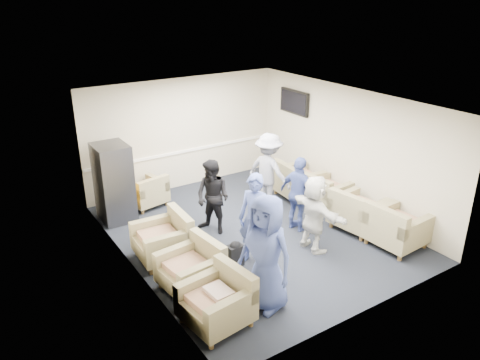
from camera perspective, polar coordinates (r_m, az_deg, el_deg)
floor at (r=9.60m, az=1.58°, el=-6.42°), size 6.00×6.00×0.00m
ceiling at (r=8.63m, az=1.77°, el=9.51°), size 6.00×6.00×0.00m
back_wall at (r=11.48m, az=-6.90°, el=5.66°), size 5.00×0.02×2.70m
front_wall at (r=7.00m, az=15.84°, el=-6.40°), size 5.00×0.02×2.70m
left_wall at (r=7.98m, az=-13.30°, el=-2.46°), size 0.02×6.00×2.70m
right_wall at (r=10.57m, az=12.92°, el=3.77°), size 0.02×6.00×2.70m
chair_rail at (r=11.60m, az=-6.76°, el=3.51°), size 4.98×0.04×0.06m
tv at (r=11.61m, az=6.64°, el=9.42°), size 0.10×1.00×0.58m
armchair_left_near at (r=7.08m, az=-2.55°, el=-14.65°), size 1.00×1.00×0.72m
armchair_left_mid at (r=7.82m, az=-5.70°, el=-10.81°), size 0.98×0.98×0.71m
armchair_left_far at (r=8.69m, az=-9.09°, el=-7.25°), size 0.96×0.96×0.73m
armchair_right_near at (r=9.40m, az=18.37°, el=-5.70°), size 1.00×1.00×0.76m
armchair_right_midnear at (r=9.85m, az=14.01°, el=-3.90°), size 1.04×1.04×0.74m
armchair_right_midfar at (r=10.64m, az=10.28°, el=-1.67°), size 0.96×0.96×0.71m
armchair_right_far at (r=11.11m, az=6.85°, el=-0.25°), size 1.01×1.01×0.75m
armchair_corner at (r=10.80m, az=-11.25°, el=-1.57°), size 0.94×0.94×0.64m
vending_machine at (r=10.15m, az=-15.11°, el=-0.32°), size 0.68×0.79×1.68m
backpack at (r=8.42m, az=-0.61°, el=-8.91°), size 0.28×0.20×0.48m
pillow at (r=6.97m, az=-2.63°, el=-13.57°), size 0.33×0.42×0.12m
person_front_left at (r=7.09m, az=3.18°, el=-8.92°), size 0.86×1.06×1.88m
person_mid_left at (r=8.26m, az=1.82°, el=-4.83°), size 0.66×0.74×1.69m
person_back_left at (r=9.31m, az=-3.33°, el=-2.12°), size 0.83×0.92×1.53m
person_back_right at (r=10.40m, az=3.52°, el=1.12°), size 0.93×1.24×1.71m
person_mid_right at (r=9.46m, az=7.21°, el=-1.74°), size 0.55×0.97×1.56m
person_front_right at (r=8.79m, az=9.05°, el=-4.06°), size 0.46×1.39×1.49m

